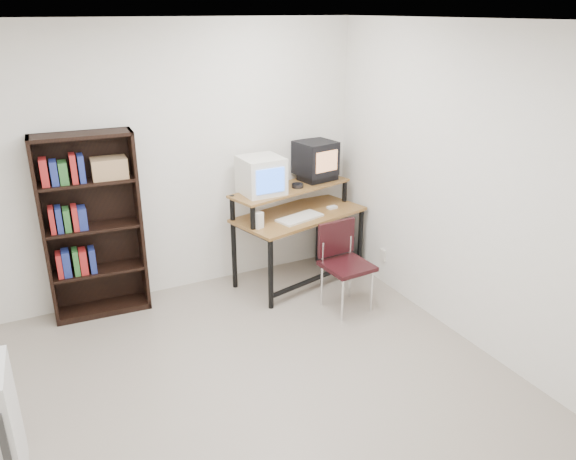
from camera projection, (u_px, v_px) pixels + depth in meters
name	position (u px, v px, depth m)	size (l,w,h in m)	color
floor	(250.00, 401.00, 4.09)	(4.00, 4.00, 0.01)	#A19586
ceiling	(238.00, 21.00, 3.13)	(4.00, 4.00, 0.01)	white
back_wall	(163.00, 164.00, 5.27)	(4.00, 0.01, 2.60)	white
front_wall	(466.00, 430.00, 1.95)	(4.00, 0.01, 2.60)	white
right_wall	(477.00, 193.00, 4.45)	(0.01, 4.00, 2.60)	white
computer_desk	(298.00, 216.00, 5.70)	(1.44, 0.96, 0.98)	olive
crt_monitor	(261.00, 176.00, 5.43)	(0.40, 0.41, 0.37)	silver
vcr	(318.00, 177.00, 5.90)	(0.36, 0.26, 0.08)	black
crt_tv	(316.00, 158.00, 5.81)	(0.42, 0.42, 0.34)	black
cd_spindle	(297.00, 186.00, 5.65)	(0.12, 0.12, 0.05)	#26262B
keyboard	(300.00, 219.00, 5.52)	(0.47, 0.21, 0.04)	silver
mousepad	(333.00, 209.00, 5.82)	(0.22, 0.18, 0.01)	black
mouse	(332.00, 208.00, 5.81)	(0.10, 0.06, 0.03)	white
desk_speaker	(258.00, 221.00, 5.27)	(0.08, 0.07, 0.17)	silver
pc_tower	(334.00, 250.00, 6.13)	(0.20, 0.45, 0.42)	black
school_chair	(343.00, 257.00, 5.22)	(0.44, 0.44, 0.83)	black
bookshelf	(92.00, 224.00, 5.01)	(0.86, 0.34, 1.69)	black
wall_outlet	(383.00, 255.00, 5.77)	(0.02, 0.08, 0.12)	beige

